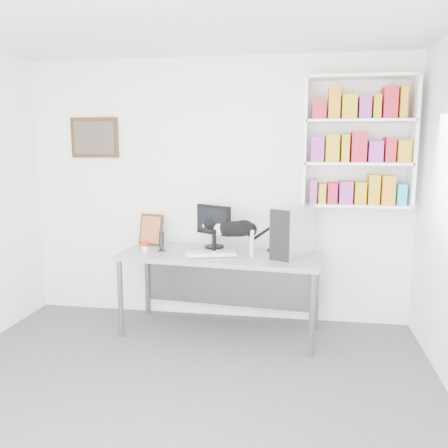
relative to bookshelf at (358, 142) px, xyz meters
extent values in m
cube|color=#55555A|center=(-1.40, -1.85, -1.85)|extent=(4.00, 4.00, 0.01)
cube|color=white|center=(-1.40, 0.15, -0.50)|extent=(4.00, 0.01, 2.70)
cube|color=white|center=(0.00, 0.00, 0.00)|extent=(1.03, 0.28, 1.24)
cube|color=#432A15|center=(-2.70, 0.12, 0.05)|extent=(0.52, 0.04, 0.42)
cube|color=gray|center=(-1.27, -0.34, -1.45)|extent=(1.97, 0.92, 0.80)
cube|color=black|center=(-1.38, -0.08, -0.83)|extent=(0.46, 0.37, 0.44)
cube|color=silver|center=(-1.35, -0.44, -1.04)|extent=(0.50, 0.30, 0.04)
cube|color=silver|center=(-0.59, -0.35, -0.82)|extent=(0.40, 0.52, 0.47)
cylinder|color=black|center=(-1.86, -0.31, -0.95)|extent=(0.09, 0.09, 0.20)
cube|color=#432A15|center=(-2.05, -0.04, -0.89)|extent=(0.29, 0.18, 0.33)
cylinder|color=#AA250E|center=(-2.02, -0.36, -1.00)|extent=(0.08, 0.08, 0.10)
camera|label=1|loc=(-0.54, -4.70, -0.02)|focal=38.00mm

